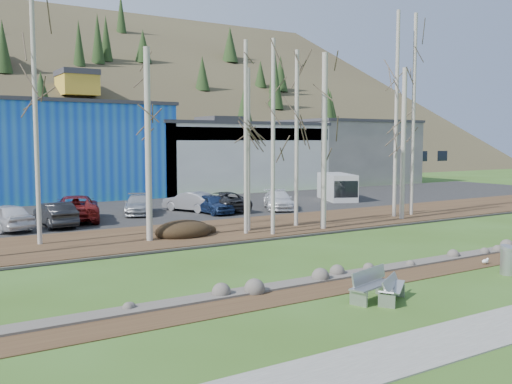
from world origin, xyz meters
TOP-DOWN VIEW (x-y plane):
  - ground at (0.00, 0.00)m, footprint 200.00×200.00m
  - dirt_strip at (0.00, 2.10)m, footprint 80.00×1.80m
  - near_bank_rocks at (0.00, 3.10)m, footprint 80.00×0.80m
  - river at (0.00, 7.20)m, footprint 80.00×8.00m
  - far_bank_rocks at (0.00, 11.30)m, footprint 80.00×0.80m
  - far_bank at (0.00, 14.50)m, footprint 80.00×7.00m
  - parking_lot at (0.00, 25.00)m, footprint 80.00×14.00m
  - building_blue at (-6.00, 39.00)m, footprint 20.40×12.24m
  - building_white at (12.00, 38.98)m, footprint 18.36×12.24m
  - building_grey at (28.00, 39.00)m, footprint 14.28×12.24m
  - hillside at (0.00, 84.00)m, footprint 160.00×72.00m
  - bench_intact at (-4.12, 0.31)m, footprint 2.00×1.09m
  - bench_damaged at (-3.71, -0.16)m, footprint 1.70×1.33m
  - litter_bin at (2.61, 0.07)m, footprint 0.66×0.66m
  - seagull at (3.34, 1.57)m, footprint 0.38×0.18m
  - dirt_mound at (-4.38, 13.71)m, footprint 3.03×2.14m
  - birch_1 at (-11.10, 15.17)m, footprint 0.21×0.21m
  - birch_2 at (-6.35, 13.34)m, footprint 0.30×0.30m
  - birch_3 at (-1.29, 12.63)m, footprint 0.20×0.20m
  - birch_4 at (-0.67, 13.45)m, footprint 0.27×0.27m
  - birch_5 at (2.59, 13.49)m, footprint 0.23×0.23m
  - birch_6 at (-0.21, 11.71)m, footprint 0.21×0.21m
  - birch_7 at (3.25, 11.84)m, footprint 0.31×0.31m
  - birch_8 at (9.89, 12.32)m, footprint 0.29×0.29m
  - birch_9 at (11.86, 13.37)m, footprint 0.23×0.23m
  - birch_10 at (10.30, 13.37)m, footprint 0.23×0.23m
  - car_0 at (-11.79, 20.50)m, footprint 2.78×4.62m
  - car_1 at (-9.16, 20.50)m, footprint 1.67×4.30m
  - car_2 at (-7.58, 22.12)m, footprint 3.97×6.12m
  - car_3 at (-3.23, 23.15)m, footprint 3.27×4.76m
  - car_4 at (1.03, 20.81)m, footprint 1.75×3.86m
  - car_5 at (0.37, 22.80)m, footprint 2.95×4.32m
  - car_6 at (2.24, 21.62)m, footprint 2.26×4.87m
  - car_7 at (6.15, 20.50)m, footprint 3.67×4.86m
  - van_white at (13.73, 22.98)m, footprint 3.81×5.30m

SIDE VIEW (x-z plane):
  - ground at x=0.00m, z-range 0.00..0.00m
  - near_bank_rocks at x=0.00m, z-range -0.25..0.25m
  - river at x=0.00m, z-range -0.45..0.45m
  - far_bank_rocks at x=0.00m, z-range -0.23..0.23m
  - dirt_strip at x=0.00m, z-range 0.00..0.03m
  - parking_lot at x=0.00m, z-range 0.00..0.14m
  - far_bank at x=0.00m, z-range 0.00..0.15m
  - seagull at x=3.34m, z-range 0.01..0.29m
  - bench_damaged at x=-3.71m, z-range 0.00..0.75m
  - dirt_mound at x=-4.38m, z-range 0.15..0.74m
  - bench_intact at x=-4.12m, z-range 0.00..0.96m
  - litter_bin at x=2.61m, z-range 0.00..1.00m
  - car_3 at x=-3.23m, z-range 0.14..1.42m
  - car_4 at x=1.03m, z-range 0.14..1.43m
  - car_7 at x=6.15m, z-range 0.14..1.45m
  - car_5 at x=0.37m, z-range 0.14..1.49m
  - car_6 at x=2.24m, z-range 0.14..1.49m
  - car_1 at x=-9.16m, z-range 0.14..1.54m
  - car_0 at x=-11.79m, z-range 0.14..1.61m
  - car_2 at x=-7.58m, z-range 0.14..1.71m
  - van_white at x=13.73m, z-range 0.14..2.28m
  - building_white at x=12.00m, z-range 0.01..6.81m
  - building_grey at x=28.00m, z-range 0.01..7.31m
  - building_blue at x=-6.00m, z-range 0.01..8.31m
  - birch_4 at x=-0.67m, z-range 0.15..8.83m
  - birch_8 at x=9.89m, z-range 0.15..9.43m
  - birch_2 at x=-6.35m, z-range 0.15..9.44m
  - birch_7 at x=3.25m, z-range 0.15..9.74m
  - birch_5 at x=2.59m, z-range 0.15..10.05m
  - birch_3 at x=-1.29m, z-range 0.15..10.12m
  - birch_6 at x=-0.21m, z-range 0.15..10.16m
  - birch_1 at x=-11.10m, z-range 0.15..11.88m
  - birch_9 at x=11.86m, z-range 0.15..13.11m
  - birch_10 at x=10.30m, z-range 0.15..13.11m
  - hillside at x=0.00m, z-range 0.00..35.00m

